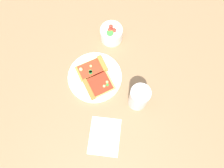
# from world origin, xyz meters

# --- Properties ---
(ground_plane) EXTENTS (2.40, 2.40, 0.00)m
(ground_plane) POSITION_xyz_m (0.00, 0.00, 0.00)
(ground_plane) COLOR #93704C
(ground_plane) RESTS_ON ground
(plate) EXTENTS (0.24, 0.24, 0.01)m
(plate) POSITION_xyz_m (0.00, 0.01, 0.01)
(plate) COLOR white
(plate) RESTS_ON ground_plane
(pizza_slice_near) EXTENTS (0.13, 0.14, 0.02)m
(pizza_slice_near) POSITION_xyz_m (0.05, 0.02, 0.02)
(pizza_slice_near) COLOR #E5B256
(pizza_slice_near) RESTS_ON plate
(pizza_slice_far) EXTENTS (0.10, 0.14, 0.02)m
(pizza_slice_far) POSITION_xyz_m (-0.04, 0.02, 0.02)
(pizza_slice_far) COLOR gold
(pizza_slice_far) RESTS_ON plate
(salad_bowl) EXTENTS (0.11, 0.11, 0.08)m
(salad_bowl) POSITION_xyz_m (-0.19, 0.14, 0.04)
(salad_bowl) COLOR white
(salad_bowl) RESTS_ON ground_plane
(soda_glass) EXTENTS (0.08, 0.08, 0.14)m
(soda_glass) POSITION_xyz_m (0.15, 0.17, 0.07)
(soda_glass) COLOR silver
(soda_glass) RESTS_ON ground_plane
(paper_napkin) EXTENTS (0.19, 0.17, 0.00)m
(paper_napkin) POSITION_xyz_m (0.27, 0.00, 0.00)
(paper_napkin) COLOR white
(paper_napkin) RESTS_ON ground_plane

